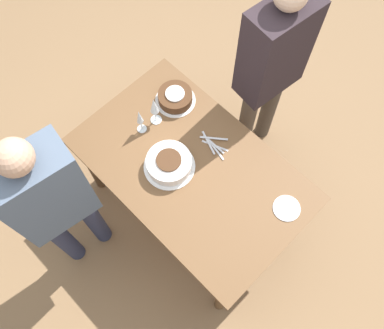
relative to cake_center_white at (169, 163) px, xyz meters
The scene contains 10 objects.
ground_plane 0.79m from the cake_center_white, 138.85° to the right, with size 12.00×12.00×0.00m, color #8E6B47.
dining_table 0.21m from the cake_center_white, 138.85° to the right, with size 1.39×0.86×0.73m.
cake_center_white is the anchor object (origin of this frame).
cake_front_chocolate 0.46m from the cake_center_white, 48.31° to the right, with size 0.26×0.26×0.09m.
wine_glass_near 0.35m from the cake_center_white, 29.05° to the right, with size 0.07×0.07×0.23m.
wine_glass_far 0.32m from the cake_center_white, 10.14° to the right, with size 0.06×0.06×0.21m.
dessert_plate_left 0.72m from the cake_center_white, 156.03° to the right, with size 0.16×0.16×0.01m.
fork_pile 0.30m from the cake_center_white, 105.75° to the right, with size 0.22×0.14×0.01m.
person_cutting 0.85m from the cake_center_white, 91.95° to the right, with size 0.26×0.42×1.59m.
person_watching 0.67m from the cake_center_white, 70.53° to the left, with size 0.28×0.43×1.54m.
Camera 1 is at (-0.71, 0.71, 3.03)m, focal length 40.00 mm.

